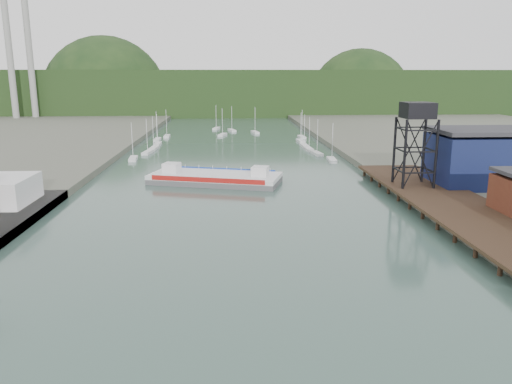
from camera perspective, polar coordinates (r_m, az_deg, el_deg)
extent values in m
plane|color=#324E46|center=(42.36, -1.56, -19.87)|extent=(600.00, 600.00, 0.00)
cube|color=black|center=(91.46, 21.40, -1.14)|extent=(14.00, 70.00, 0.50)
cylinder|color=black|center=(89.41, 17.83, -1.90)|extent=(0.60, 0.60, 2.20)
cylinder|color=black|center=(94.35, 24.66, -1.71)|extent=(0.60, 0.60, 2.20)
cylinder|color=black|center=(97.36, 16.64, 4.11)|extent=(0.50, 0.50, 13.00)
cylinder|color=black|center=(99.55, 19.90, 4.06)|extent=(0.50, 0.50, 13.00)
cylinder|color=black|center=(102.96, 15.53, 4.65)|extent=(0.50, 0.50, 13.00)
cylinder|color=black|center=(105.03, 18.64, 4.60)|extent=(0.50, 0.50, 13.00)
cube|color=black|center=(100.35, 18.00, 8.88)|extent=(5.50, 5.50, 3.00)
cube|color=#0D183B|center=(109.46, 24.61, 3.32)|extent=(20.00, 14.00, 10.00)
cube|color=#2D2D33|center=(108.72, 24.91, 6.39)|extent=(20.50, 14.50, 0.80)
cube|color=silver|center=(143.72, -13.86, 3.71)|extent=(2.67, 7.65, 0.90)
cube|color=silver|center=(154.44, -12.27, 4.43)|extent=(2.81, 7.67, 0.90)
cube|color=silver|center=(163.02, -11.60, 4.91)|extent=(2.35, 7.59, 0.90)
cube|color=silver|center=(172.76, -11.17, 5.38)|extent=(2.01, 7.50, 0.90)
cube|color=silver|center=(185.04, -11.22, 5.89)|extent=(2.00, 7.50, 0.90)
cube|color=silver|center=(194.42, -10.15, 6.28)|extent=(2.16, 7.54, 0.90)
cube|color=silver|center=(139.37, 8.66, 3.65)|extent=(2.53, 7.62, 0.90)
cube|color=silver|center=(150.09, 6.98, 4.38)|extent=(2.76, 7.67, 0.90)
cube|color=silver|center=(158.48, 6.07, 4.87)|extent=(2.22, 7.56, 0.90)
cube|color=silver|center=(167.25, 5.52, 5.32)|extent=(2.18, 7.54, 0.90)
cube|color=silver|center=(178.19, 5.11, 5.81)|extent=(2.46, 7.61, 0.90)
cube|color=silver|center=(189.89, 5.25, 6.26)|extent=(2.48, 7.61, 0.90)
cube|color=silver|center=(196.82, -3.85, 6.53)|extent=(3.78, 7.76, 0.90)
cube|color=silver|center=(205.05, -0.11, 6.83)|extent=(3.31, 7.74, 0.90)
cube|color=silver|center=(212.72, -2.77, 7.05)|extent=(3.76, 7.76, 0.90)
cube|color=silver|center=(220.73, -4.56, 7.24)|extent=(3.40, 7.74, 0.90)
cylinder|color=gray|center=(287.12, -26.27, 13.26)|extent=(3.20, 3.20, 60.00)
cylinder|color=gray|center=(288.85, -24.38, 13.44)|extent=(3.20, 3.20, 60.00)
cube|color=black|center=(335.68, -3.09, 11.29)|extent=(500.00, 120.00, 28.00)
sphere|color=black|center=(345.02, -16.71, 10.15)|extent=(80.00, 80.00, 80.00)
sphere|color=black|center=(357.65, 11.73, 10.19)|extent=(70.00, 70.00, 70.00)
cube|color=#535355|center=(110.09, -4.68, 1.34)|extent=(30.13, 18.56, 1.12)
cube|color=silver|center=(109.89, -4.69, 1.86)|extent=(30.13, 18.56, 0.90)
cube|color=#A71613|center=(104.55, -5.62, 1.38)|extent=(23.84, 6.97, 1.01)
cube|color=navy|center=(115.17, -3.85, 2.51)|extent=(23.84, 6.97, 1.01)
cube|color=silver|center=(113.05, -9.61, 2.73)|extent=(4.17, 4.17, 2.25)
cube|color=silver|center=(107.06, 0.48, 2.33)|extent=(4.17, 4.17, 2.25)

